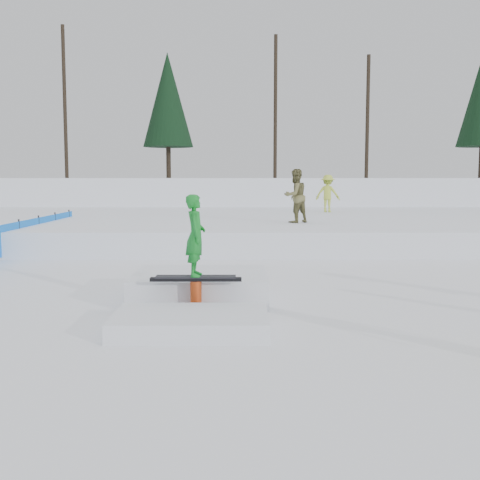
{
  "coord_description": "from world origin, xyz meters",
  "views": [
    {
      "loc": [
        0.45,
        -10.55,
        2.39
      ],
      "look_at": [
        0.5,
        2.0,
        1.1
      ],
      "focal_mm": 45.0,
      "sensor_mm": 36.0,
      "label": 1
    }
  ],
  "objects": [
    {
      "name": "jib_rail_feature",
      "position": [
        -0.28,
        0.42,
        0.3
      ],
      "size": [
        2.6,
        4.4,
        2.11
      ],
      "color": "white",
      "rests_on": "ground"
    },
    {
      "name": "walker_ygreen",
      "position": [
        4.7,
        17.79,
        1.68
      ],
      "size": [
        1.29,
        1.0,
        1.76
      ],
      "primitive_type": "imported",
      "rotation": [
        0.0,
        0.0,
        2.79
      ],
      "color": "#BDD242",
      "rests_on": "snow_midrise"
    },
    {
      "name": "treeline",
      "position": [
        6.18,
        28.28,
        7.45
      ],
      "size": [
        40.24,
        4.22,
        10.5
      ],
      "color": "black",
      "rests_on": "snow_berm"
    },
    {
      "name": "ground",
      "position": [
        0.0,
        0.0,
        0.0
      ],
      "size": [
        120.0,
        120.0,
        0.0
      ],
      "primitive_type": "plane",
      "color": "white"
    },
    {
      "name": "snow_midrise",
      "position": [
        0.0,
        16.0,
        0.4
      ],
      "size": [
        50.0,
        18.0,
        0.8
      ],
      "primitive_type": "cube",
      "color": "white",
      "rests_on": "ground"
    },
    {
      "name": "snow_berm",
      "position": [
        0.0,
        30.0,
        1.2
      ],
      "size": [
        60.0,
        14.0,
        2.4
      ],
      "primitive_type": "cube",
      "color": "white",
      "rests_on": "ground"
    },
    {
      "name": "walker_olive",
      "position": [
        2.52,
        10.97,
        1.76
      ],
      "size": [
        1.18,
        1.13,
        1.92
      ],
      "primitive_type": "imported",
      "rotation": [
        0.0,
        0.0,
        3.74
      ],
      "color": "brown",
      "rests_on": "snow_midrise"
    }
  ]
}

